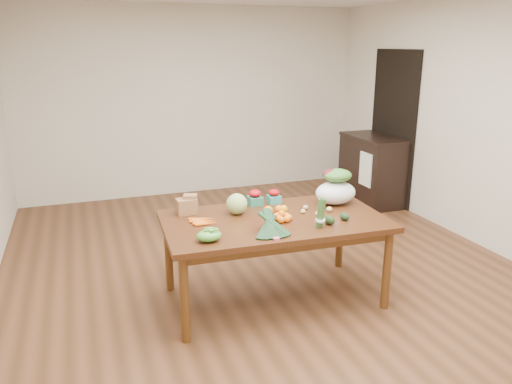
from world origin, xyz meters
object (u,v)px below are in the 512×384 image
object	(u,v)px
mandarin_cluster	(282,215)
kale_bunch	(272,226)
dining_table	(274,259)
cabinet	(372,169)
salad_bag	(336,188)
cabbage	(237,204)
asparagus_bundle	(321,213)
paper_bag	(186,205)

from	to	relation	value
mandarin_cluster	kale_bunch	bearing A→B (deg)	-124.82
dining_table	kale_bunch	size ratio (longest dim) A/B	4.65
cabinet	mandarin_cluster	world-z (taller)	cabinet
kale_bunch	salad_bag	xyz separation A→B (m)	(0.84, 0.54, 0.07)
salad_bag	cabbage	bearing A→B (deg)	178.06
dining_table	salad_bag	bearing A→B (deg)	17.75
dining_table	asparagus_bundle	size ratio (longest dim) A/B	7.44
cabinet	salad_bag	size ratio (longest dim) A/B	2.66
kale_bunch	cabbage	bearing A→B (deg)	102.81
cabinet	salad_bag	world-z (taller)	salad_bag
paper_bag	asparagus_bundle	bearing A→B (deg)	-37.09
paper_bag	salad_bag	bearing A→B (deg)	-8.12
mandarin_cluster	asparagus_bundle	xyz separation A→B (m)	(0.23, -0.26, 0.08)
cabbage	salad_bag	size ratio (longest dim) A/B	0.48
paper_bag	cabinet	bearing A→B (deg)	30.73
cabinet	kale_bunch	world-z (taller)	cabinet
cabbage	dining_table	bearing A→B (deg)	-39.50
asparagus_bundle	kale_bunch	bearing A→B (deg)	-174.23
paper_bag	mandarin_cluster	bearing A→B (deg)	-32.18
asparagus_bundle	salad_bag	xyz separation A→B (m)	(0.41, 0.51, 0.02)
paper_bag	mandarin_cluster	size ratio (longest dim) A/B	1.26
cabinet	asparagus_bundle	size ratio (longest dim) A/B	4.08
cabinet	dining_table	bearing A→B (deg)	-137.25
cabinet	paper_bag	world-z (taller)	cabinet
dining_table	cabinet	world-z (taller)	cabinet
cabbage	kale_bunch	xyz separation A→B (m)	(0.10, -0.57, -0.01)
paper_bag	asparagus_bundle	xyz separation A→B (m)	(0.93, -0.71, 0.04)
dining_table	salad_bag	world-z (taller)	salad_bag
mandarin_cluster	kale_bunch	world-z (taller)	kale_bunch
cabbage	asparagus_bundle	distance (m)	0.76
kale_bunch	asparagus_bundle	distance (m)	0.43
kale_bunch	paper_bag	bearing A→B (deg)	127.48
kale_bunch	salad_bag	world-z (taller)	salad_bag
cabinet	kale_bunch	size ratio (longest dim) A/B	2.55
mandarin_cluster	salad_bag	size ratio (longest dim) A/B	0.47
dining_table	asparagus_bundle	world-z (taller)	asparagus_bundle
asparagus_bundle	salad_bag	size ratio (longest dim) A/B	0.65
cabbage	mandarin_cluster	distance (m)	0.42
dining_table	kale_bunch	xyz separation A→B (m)	(-0.16, -0.35, 0.45)
cabbage	mandarin_cluster	bearing A→B (deg)	-43.44
mandarin_cluster	asparagus_bundle	bearing A→B (deg)	-49.02
cabbage	mandarin_cluster	xyz separation A→B (m)	(0.30, -0.29, -0.04)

